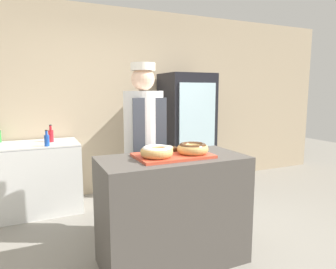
# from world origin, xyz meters

# --- Properties ---
(ground_plane) EXTENTS (14.00, 14.00, 0.00)m
(ground_plane) POSITION_xyz_m (0.00, 0.00, 0.00)
(ground_plane) COLOR gray
(wall_back) EXTENTS (8.00, 0.06, 2.70)m
(wall_back) POSITION_xyz_m (0.00, 2.13, 1.35)
(wall_back) COLOR tan
(wall_back) RESTS_ON ground_plane
(display_counter) EXTENTS (1.25, 0.63, 0.95)m
(display_counter) POSITION_xyz_m (0.00, 0.00, 0.48)
(display_counter) COLOR #4C4742
(display_counter) RESTS_ON ground_plane
(serving_tray) EXTENTS (0.64, 0.41, 0.02)m
(serving_tray) POSITION_xyz_m (0.00, 0.00, 0.97)
(serving_tray) COLOR #D84C33
(serving_tray) RESTS_ON display_counter
(donut_light_glaze) EXTENTS (0.27, 0.27, 0.09)m
(donut_light_glaze) POSITION_xyz_m (-0.17, -0.05, 1.03)
(donut_light_glaze) COLOR tan
(donut_light_glaze) RESTS_ON serving_tray
(donut_chocolate_glaze) EXTENTS (0.27, 0.27, 0.09)m
(donut_chocolate_glaze) POSITION_xyz_m (0.17, -0.05, 1.03)
(donut_chocolate_glaze) COLOR tan
(donut_chocolate_glaze) RESTS_ON serving_tray
(donut_mini_center) EXTENTS (0.13, 0.13, 0.05)m
(donut_mini_center) POSITION_xyz_m (0.00, 0.13, 1.00)
(donut_mini_center) COLOR tan
(donut_mini_center) RESTS_ON serving_tray
(brownie_back_left) EXTENTS (0.10, 0.10, 0.03)m
(brownie_back_left) POSITION_xyz_m (-0.06, 0.13, 0.99)
(brownie_back_left) COLOR #382111
(brownie_back_left) RESTS_ON serving_tray
(brownie_back_right) EXTENTS (0.10, 0.10, 0.03)m
(brownie_back_right) POSITION_xyz_m (0.06, 0.13, 0.99)
(brownie_back_right) COLOR #382111
(brownie_back_right) RESTS_ON serving_tray
(baker_person) EXTENTS (0.40, 0.40, 1.79)m
(baker_person) POSITION_xyz_m (-0.04, 0.61, 0.94)
(baker_person) COLOR #4C4C51
(baker_person) RESTS_ON ground_plane
(beverage_fridge) EXTENTS (0.70, 0.67, 1.77)m
(beverage_fridge) POSITION_xyz_m (1.05, 1.73, 0.88)
(beverage_fridge) COLOR black
(beverage_fridge) RESTS_ON ground_plane
(chest_freezer) EXTENTS (1.02, 0.67, 0.87)m
(chest_freezer) POSITION_xyz_m (-1.07, 1.73, 0.44)
(chest_freezer) COLOR silver
(chest_freezer) RESTS_ON ground_plane
(bottle_red) EXTENTS (0.06, 0.06, 0.22)m
(bottle_red) POSITION_xyz_m (-0.87, 1.77, 0.96)
(bottle_red) COLOR red
(bottle_red) RESTS_ON chest_freezer
(bottle_blue) EXTENTS (0.06, 0.06, 0.19)m
(bottle_blue) POSITION_xyz_m (-0.94, 1.47, 0.94)
(bottle_blue) COLOR #1E4CB2
(bottle_blue) RESTS_ON chest_freezer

